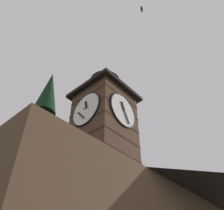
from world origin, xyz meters
TOP-DOWN VIEW (x-y plane):
  - clock_tower at (-1.88, -1.54)m, footprint 3.97×3.97m
  - pine_tree_behind at (-0.38, -7.03)m, footprint 6.45×6.45m
  - pine_tree_aside at (-7.91, -5.99)m, footprint 6.08×6.08m
  - flying_bird_high at (-1.67, 2.64)m, footprint 0.48×0.36m

SIDE VIEW (x-z plane):
  - pine_tree_aside at x=-7.91m, z-range -1.68..15.78m
  - pine_tree_behind at x=-0.38m, z-range -1.78..16.03m
  - clock_tower at x=-1.88m, z-range 6.11..14.84m
  - flying_bird_high at x=-1.67m, z-range 19.68..19.80m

